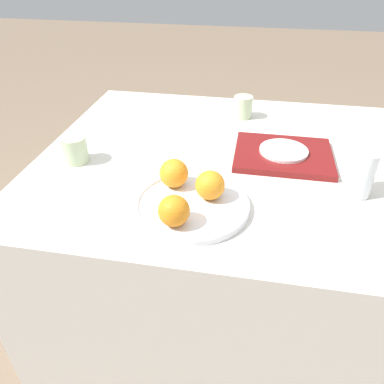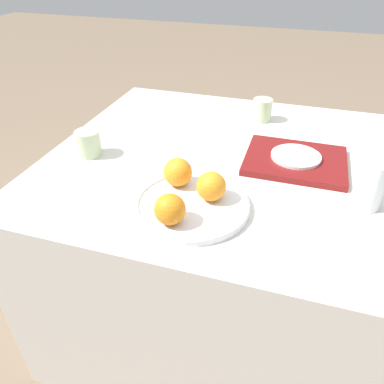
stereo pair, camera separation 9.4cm
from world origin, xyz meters
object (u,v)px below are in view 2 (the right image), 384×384
(fruit_platter, at_px, (192,205))
(orange_1, at_px, (170,209))
(cup_0, at_px, (88,143))
(cup_1, at_px, (262,110))
(water_glass, at_px, (370,185))
(serving_tray, at_px, (295,161))
(orange_0, at_px, (211,186))
(side_plate, at_px, (296,156))
(orange_2, at_px, (178,172))

(fruit_platter, xyz_separation_m, orange_1, (-0.03, -0.09, 0.04))
(cup_0, bearing_deg, cup_1, 42.15)
(cup_0, relative_size, cup_1, 1.00)
(water_glass, distance_m, serving_tray, 0.26)
(orange_0, xyz_separation_m, orange_1, (-0.07, -0.12, -0.00))
(side_plate, distance_m, cup_1, 0.33)
(water_glass, bearing_deg, side_plate, 138.31)
(fruit_platter, height_order, orange_2, orange_2)
(orange_0, distance_m, orange_1, 0.14)
(orange_1, relative_size, cup_1, 0.92)
(water_glass, height_order, serving_tray, water_glass)
(cup_1, bearing_deg, fruit_platter, -98.03)
(orange_0, distance_m, water_glass, 0.40)
(water_glass, distance_m, cup_0, 0.82)
(side_plate, height_order, cup_1, cup_1)
(orange_0, distance_m, orange_2, 0.11)
(water_glass, bearing_deg, orange_0, -164.04)
(side_plate, bearing_deg, cup_0, -167.60)
(orange_0, relative_size, water_glass, 0.59)
(orange_0, bearing_deg, fruit_platter, -139.83)
(water_glass, relative_size, cup_0, 1.58)
(fruit_platter, distance_m, orange_1, 0.10)
(cup_0, height_order, cup_1, same)
(cup_1, bearing_deg, water_glass, -54.02)
(serving_tray, relative_size, cup_1, 3.66)
(orange_0, relative_size, cup_1, 0.94)
(fruit_platter, bearing_deg, cup_0, 156.28)
(orange_1, bearing_deg, side_plate, 56.72)
(orange_1, xyz_separation_m, orange_2, (-0.04, 0.16, 0.00))
(orange_0, distance_m, side_plate, 0.34)
(orange_1, distance_m, serving_tray, 0.48)
(orange_1, bearing_deg, water_glass, 27.10)
(orange_2, bearing_deg, side_plate, 38.71)
(orange_0, xyz_separation_m, side_plate, (0.19, 0.28, -0.03))
(orange_1, height_order, orange_2, orange_2)
(serving_tray, xyz_separation_m, side_plate, (0.00, -0.00, 0.01))
(water_glass, relative_size, cup_1, 1.57)
(orange_0, bearing_deg, cup_1, 85.49)
(fruit_platter, distance_m, cup_1, 0.62)
(orange_0, distance_m, serving_tray, 0.34)
(serving_tray, distance_m, cup_1, 0.33)
(fruit_platter, xyz_separation_m, side_plate, (0.24, 0.31, 0.01))
(water_glass, bearing_deg, fruit_platter, -161.25)
(orange_1, bearing_deg, orange_0, 60.80)
(orange_2, xyz_separation_m, cup_1, (0.15, 0.54, -0.01))
(orange_2, relative_size, cup_0, 0.95)
(orange_2, bearing_deg, orange_1, -77.40)
(side_plate, distance_m, cup_0, 0.65)
(fruit_platter, distance_m, cup_0, 0.43)
(water_glass, xyz_separation_m, side_plate, (-0.19, 0.17, -0.04))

